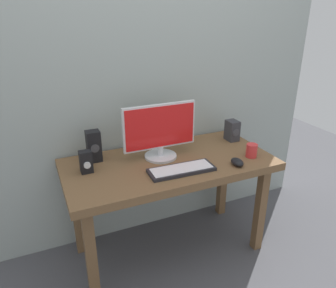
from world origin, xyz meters
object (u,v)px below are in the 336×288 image
mouse (237,162)px  coffee_mug (252,151)px  speaker_left (94,146)px  monitor (160,131)px  audio_controller (86,162)px  speaker_right (232,130)px  desk (169,173)px  keyboard_primary (181,170)px

mouse → coffee_mug: size_ratio=1.16×
speaker_left → coffee_mug: (0.95, -0.36, -0.06)m
monitor → audio_controller: (-0.48, -0.02, -0.11)m
monitor → speaker_right: size_ratio=3.26×
desk → monitor: monitor is taller
mouse → keyboard_primary: bearing=173.0°
speaker_right → audio_controller: 1.08m
speaker_right → coffee_mug: 0.30m
coffee_mug → speaker_left: bearing=159.5°
desk → mouse: mouse is taller
mouse → speaker_left: 0.90m
keyboard_primary → mouse: (0.35, -0.07, 0.01)m
monitor → speaker_left: size_ratio=2.41×
audio_controller → coffee_mug: audio_controller is taller
mouse → coffee_mug: coffee_mug is taller
monitor → keyboard_primary: (0.04, -0.24, -0.17)m
desk → keyboard_primary: (0.01, -0.16, 0.10)m
speaker_right → coffee_mug: speaker_right is taller
desk → keyboard_primary: 0.18m
speaker_right → coffee_mug: (-0.05, -0.30, -0.03)m
monitor → speaker_right: (0.59, 0.05, -0.10)m
mouse → coffee_mug: (0.16, 0.07, 0.02)m
desk → coffee_mug: (0.52, -0.16, 0.13)m
desk → mouse: 0.44m
keyboard_primary → speaker_right: speaker_right is taller
mouse → audio_controller: 0.92m
keyboard_primary → coffee_mug: size_ratio=4.59×
audio_controller → speaker_right: bearing=4.1°
monitor → speaker_right: 0.61m
desk → speaker_left: 0.51m
keyboard_primary → speaker_left: size_ratio=2.02×
desk → keyboard_primary: size_ratio=3.28×
desk → monitor: bearing=108.2°
speaker_left → audio_controller: speaker_left is taller
monitor → coffee_mug: size_ratio=5.49×
speaker_right → audio_controller: bearing=-175.9°
desk → speaker_left: (-0.43, 0.20, 0.19)m
mouse → speaker_right: 0.42m
desk → keyboard_primary: keyboard_primary is taller
keyboard_primary → coffee_mug: bearing=-0.1°
desk → speaker_right: (0.57, 0.14, 0.16)m
mouse → audio_controller: size_ratio=0.75×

